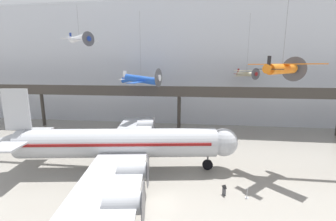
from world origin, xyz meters
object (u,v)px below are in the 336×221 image
Objects in this scene: suspended_plane_white_twin at (79,38)px; suspended_plane_cream_biplane at (247,74)px; suspended_plane_orange_highwing at (282,68)px; stanchion_barrier at (247,195)px; airliner_silver_main at (117,143)px; info_sign_pedestal at (224,191)px; suspended_plane_blue_trainer at (141,79)px.

suspended_plane_cream_biplane is (30.13, 8.59, -6.16)m from suspended_plane_white_twin.
stanchion_barrier is (-4.39, -6.38, -12.41)m from suspended_plane_orange_highwing.
stanchion_barrier is at bearing -44.00° from suspended_plane_cream_biplane.
airliner_silver_main is at bearing 140.59° from suspended_plane_orange_highwing.
suspended_plane_orange_highwing is at bearing -2.23° from airliner_silver_main.
suspended_plane_orange_highwing is 9.43× the size of info_sign_pedestal.
suspended_plane_white_twin is at bearing 111.67° from info_sign_pedestal.
info_sign_pedestal is at bearing 177.07° from suspended_plane_orange_highwing.
airliner_silver_main is at bearing 164.15° from stanchion_barrier.
suspended_plane_white_twin reaches higher than suspended_plane_cream_biplane.
stanchion_barrier is 2.24m from info_sign_pedestal.
suspended_plane_cream_biplane is at bearing 42.19° from info_sign_pedestal.
suspended_plane_white_twin is at bearing -145.29° from suspended_plane_blue_trainer.
suspended_plane_white_twin is 0.50× the size of suspended_plane_blue_trainer.
stanchion_barrier is at bearing -6.54° from suspended_plane_white_twin.
airliner_silver_main is 17.95m from suspended_plane_blue_trainer.
suspended_plane_cream_biplane is 11.44× the size of stanchion_barrier.
suspended_plane_orange_highwing is at bearing 55.47° from stanchion_barrier.
suspended_plane_orange_highwing is 0.86× the size of suspended_plane_blue_trainer.
suspended_plane_orange_highwing reaches higher than suspended_plane_cream_biplane.
suspended_plane_cream_biplane is at bearing 42.77° from suspended_plane_white_twin.
suspended_plane_blue_trainer is 28.01m from stanchion_barrier.
suspended_plane_orange_highwing is 0.95× the size of suspended_plane_cream_biplane.
suspended_plane_cream_biplane reaches higher than stanchion_barrier.
suspended_plane_cream_biplane is (19.36, 21.27, 7.95)m from airliner_silver_main.
info_sign_pedestal is at bearing -48.89° from suspended_plane_cream_biplane.
suspended_plane_white_twin is 32.19m from suspended_plane_orange_highwing.
suspended_plane_orange_highwing reaches higher than suspended_plane_blue_trainer.
airliner_silver_main is 21.42m from suspended_plane_orange_highwing.
suspended_plane_white_twin reaches higher than info_sign_pedestal.
suspended_plane_orange_highwing is 19.14m from suspended_plane_cream_biplane.
info_sign_pedestal is (23.40, -16.66, -17.24)m from suspended_plane_white_twin.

